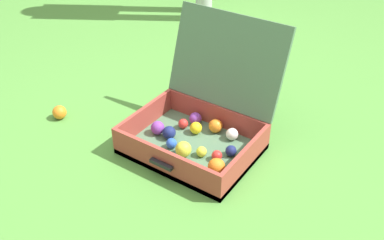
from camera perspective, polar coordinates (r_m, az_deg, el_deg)
ground_plane at (r=2.06m, az=-0.11°, el=-2.58°), size 16.00×16.00×0.00m
open_suitcase at (r=1.98m, az=1.29°, el=-0.13°), size 0.56×0.59×0.54m
stray_ball_on_grass at (r=2.29m, az=-16.90°, el=0.97°), size 0.07×0.07×0.07m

